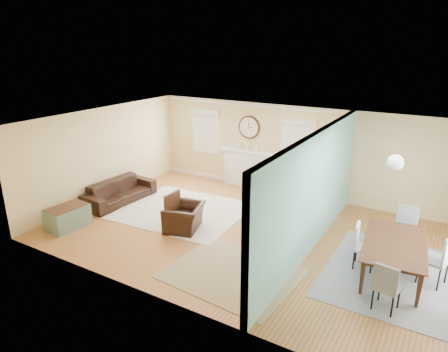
{
  "coord_description": "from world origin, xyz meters",
  "views": [
    {
      "loc": [
        3.86,
        -7.56,
        4.29
      ],
      "look_at": [
        -0.8,
        0.3,
        1.2
      ],
      "focal_mm": 32.0,
      "sensor_mm": 36.0,
      "label": 1
    }
  ],
  "objects_px": {
    "sofa": "(120,191)",
    "dining_table": "(395,259)",
    "green_chair": "(283,191)",
    "credenza": "(319,205)",
    "eames_chair": "(185,217)"
  },
  "relations": [
    {
      "from": "eames_chair",
      "to": "dining_table",
      "type": "height_order",
      "value": "dining_table"
    },
    {
      "from": "sofa",
      "to": "eames_chair",
      "type": "distance_m",
      "value": 2.64
    },
    {
      "from": "credenza",
      "to": "eames_chair",
      "type": "bearing_deg",
      "value": -140.54
    },
    {
      "from": "sofa",
      "to": "green_chair",
      "type": "bearing_deg",
      "value": -57.76
    },
    {
      "from": "sofa",
      "to": "credenza",
      "type": "height_order",
      "value": "credenza"
    },
    {
      "from": "eames_chair",
      "to": "green_chair",
      "type": "xyz_separation_m",
      "value": [
        1.4,
        2.7,
        0.05
      ]
    },
    {
      "from": "dining_table",
      "to": "credenza",
      "type": "bearing_deg",
      "value": 44.48
    },
    {
      "from": "green_chair",
      "to": "credenza",
      "type": "distance_m",
      "value": 1.32
    },
    {
      "from": "sofa",
      "to": "eames_chair",
      "type": "relative_size",
      "value": 2.22
    },
    {
      "from": "sofa",
      "to": "green_chair",
      "type": "relative_size",
      "value": 2.7
    },
    {
      "from": "eames_chair",
      "to": "green_chair",
      "type": "distance_m",
      "value": 3.04
    },
    {
      "from": "sofa",
      "to": "credenza",
      "type": "relative_size",
      "value": 1.32
    },
    {
      "from": "green_chair",
      "to": "credenza",
      "type": "relative_size",
      "value": 0.49
    },
    {
      "from": "sofa",
      "to": "dining_table",
      "type": "distance_m",
      "value": 7.23
    },
    {
      "from": "eames_chair",
      "to": "sofa",
      "type": "bearing_deg",
      "value": -117.92
    }
  ]
}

